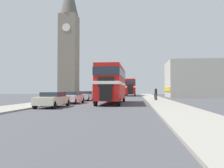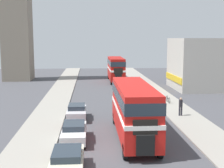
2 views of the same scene
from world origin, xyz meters
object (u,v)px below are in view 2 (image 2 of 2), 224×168
(double_decker_bus, at_px, (134,107))
(bicycle_on_pavement, at_px, (168,99))
(car_parked_mid, at_px, (74,132))
(pedestrian_walking, at_px, (181,105))
(car_parked_near, at_px, (67,162))
(bus_distant, at_px, (116,67))
(car_parked_far, at_px, (77,112))

(double_decker_bus, xyz_separation_m, bicycle_on_pavement, (5.91, 12.60, -2.00))
(car_parked_mid, bearing_deg, pedestrian_walking, 33.46)
(pedestrian_walking, height_order, bicycle_on_pavement, pedestrian_walking)
(bicycle_on_pavement, bearing_deg, car_parked_near, -119.49)
(bus_distant, bearing_deg, car_parked_mid, -100.33)
(car_parked_near, distance_m, car_parked_far, 12.25)
(bus_distant, xyz_separation_m, car_parked_near, (-5.99, -37.96, -1.81))
(car_parked_far, bearing_deg, pedestrian_walking, 0.87)
(bus_distant, relative_size, bicycle_on_pavement, 5.42)
(car_parked_mid, relative_size, pedestrian_walking, 2.40)
(bus_distant, distance_m, bicycle_on_pavement, 19.86)
(bicycle_on_pavement, bearing_deg, pedestrian_walking, -93.19)
(pedestrian_walking, bearing_deg, car_parked_far, -179.13)
(car_parked_far, bearing_deg, car_parked_mid, -89.39)
(car_parked_mid, distance_m, bicycle_on_pavement, 16.72)
(double_decker_bus, distance_m, car_parked_mid, 4.91)
(car_parked_mid, xyz_separation_m, bicycle_on_pavement, (10.48, 13.03, -0.24))
(car_parked_near, bearing_deg, bicycle_on_pavement, 60.51)
(pedestrian_walking, bearing_deg, car_parked_near, -129.55)
(bus_distant, xyz_separation_m, bicycle_on_pavement, (4.60, -19.21, -2.05))
(car_parked_mid, relative_size, car_parked_far, 1.10)
(bicycle_on_pavement, bearing_deg, car_parked_far, -148.39)
(pedestrian_walking, xyz_separation_m, bicycle_on_pavement, (0.35, 6.34, -0.66))
(car_parked_mid, bearing_deg, car_parked_far, 90.61)
(bus_distant, bearing_deg, car_parked_near, -98.97)
(bus_distant, distance_m, car_parked_near, 38.47)
(car_parked_far, height_order, bicycle_on_pavement, car_parked_far)
(car_parked_mid, relative_size, bicycle_on_pavement, 2.46)
(car_parked_mid, xyz_separation_m, car_parked_far, (-0.07, 6.54, 0.00))
(bus_distant, distance_m, car_parked_mid, 32.82)
(car_parked_near, xyz_separation_m, car_parked_far, (0.05, 12.25, 0.00))
(car_parked_mid, bearing_deg, double_decker_bus, 5.43)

